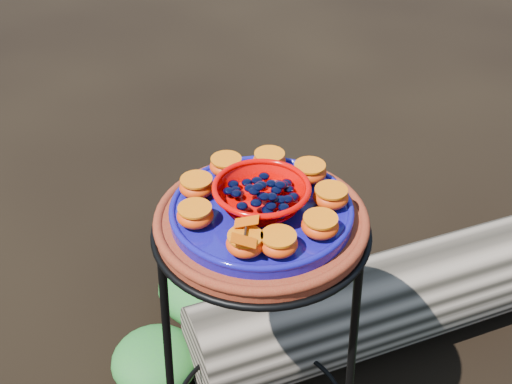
{
  "coord_description": "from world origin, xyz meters",
  "views": [
    {
      "loc": [
        0.01,
        -0.91,
        1.45
      ],
      "look_at": [
        -0.01,
        0.0,
        0.79
      ],
      "focal_mm": 45.0,
      "sensor_mm": 36.0,
      "label": 1
    }
  ],
  "objects_px": {
    "terracotta_saucer": "(261,223)",
    "driftwood_log": "(435,286)",
    "cobalt_plate": "(261,212)",
    "red_bowl": "(261,196)",
    "plant_stand": "(260,355)"
  },
  "relations": [
    {
      "from": "terracotta_saucer",
      "to": "driftwood_log",
      "type": "distance_m",
      "value": 0.88
    },
    {
      "from": "cobalt_plate",
      "to": "driftwood_log",
      "type": "xyz_separation_m",
      "value": [
        0.5,
        0.44,
        -0.61
      ]
    },
    {
      "from": "cobalt_plate",
      "to": "red_bowl",
      "type": "bearing_deg",
      "value": 0.0
    },
    {
      "from": "terracotta_saucer",
      "to": "cobalt_plate",
      "type": "bearing_deg",
      "value": 0.0
    },
    {
      "from": "terracotta_saucer",
      "to": "red_bowl",
      "type": "height_order",
      "value": "red_bowl"
    },
    {
      "from": "plant_stand",
      "to": "cobalt_plate",
      "type": "bearing_deg",
      "value": 0.0
    },
    {
      "from": "cobalt_plate",
      "to": "terracotta_saucer",
      "type": "bearing_deg",
      "value": 0.0
    },
    {
      "from": "terracotta_saucer",
      "to": "red_bowl",
      "type": "bearing_deg",
      "value": 0.0
    },
    {
      "from": "terracotta_saucer",
      "to": "plant_stand",
      "type": "bearing_deg",
      "value": 0.0
    },
    {
      "from": "plant_stand",
      "to": "red_bowl",
      "type": "bearing_deg",
      "value": 0.0
    },
    {
      "from": "plant_stand",
      "to": "red_bowl",
      "type": "height_order",
      "value": "red_bowl"
    },
    {
      "from": "cobalt_plate",
      "to": "driftwood_log",
      "type": "height_order",
      "value": "cobalt_plate"
    },
    {
      "from": "plant_stand",
      "to": "driftwood_log",
      "type": "relative_size",
      "value": 0.48
    },
    {
      "from": "plant_stand",
      "to": "terracotta_saucer",
      "type": "relative_size",
      "value": 1.83
    },
    {
      "from": "cobalt_plate",
      "to": "driftwood_log",
      "type": "distance_m",
      "value": 0.9
    }
  ]
}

